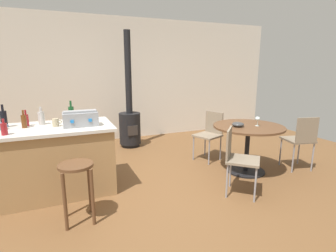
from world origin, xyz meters
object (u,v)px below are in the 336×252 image
object	(u,v)px
bottle_3	(26,120)
cup_0	(1,126)
dining_table	(248,137)
serving_bowl	(238,124)
wooden_stool	(77,179)
bottle_4	(4,129)
folding_chair_near	(210,132)
cup_1	(56,122)
toolbox	(81,119)
bottle_1	(4,118)
bottle_5	(41,118)
folding_chair_left	(301,138)
bottle_0	(71,114)
wine_glass	(258,119)
kitchen_island	(56,159)
bottle_2	(24,121)
wood_stove	(130,120)
folding_chair_far	(238,156)

from	to	relation	value
bottle_3	cup_0	world-z (taller)	bottle_3
dining_table	serving_bowl	size ratio (longest dim) A/B	5.96
wooden_stool	bottle_4	distance (m)	1.01
folding_chair_near	cup_1	xyz separation A→B (m)	(-2.49, -0.33, 0.44)
dining_table	folding_chair_near	distance (m)	0.77
toolbox	bottle_1	bearing A→B (deg)	161.20
dining_table	bottle_5	bearing A→B (deg)	168.43
folding_chair_near	serving_bowl	distance (m)	0.78
wooden_stool	folding_chair_left	bearing A→B (deg)	2.63
cup_1	serving_bowl	size ratio (longest dim) A/B	0.63
bottle_0	wine_glass	distance (m)	2.72
kitchen_island	bottle_1	world-z (taller)	bottle_1
bottle_2	wine_glass	bearing A→B (deg)	-9.40
folding_chair_left	serving_bowl	world-z (taller)	folding_chair_left
bottle_4	cup_0	distance (m)	0.31
folding_chair_near	bottle_1	xyz separation A→B (m)	(-3.08, -0.14, 0.50)
dining_table	toolbox	world-z (taller)	toolbox
wood_stove	bottle_2	world-z (taller)	wood_stove
bottle_1	kitchen_island	bearing A→B (deg)	-18.37
folding_chair_left	bottle_1	size ratio (longest dim) A/B	3.07
dining_table	toolbox	bearing A→B (deg)	173.10
wood_stove	bottle_0	world-z (taller)	wood_stove
folding_chair_left	cup_0	distance (m)	4.23
wooden_stool	bottle_2	bearing A→B (deg)	120.60
bottle_2	cup_0	distance (m)	0.25
kitchen_island	wood_stove	distance (m)	2.18
folding_chair_near	bottle_2	bearing A→B (deg)	-174.60
bottle_3	cup_1	xyz separation A→B (m)	(0.34, -0.16, -0.03)
folding_chair_near	bottle_4	distance (m)	3.11
kitchen_island	serving_bowl	distance (m)	2.62
kitchen_island	bottle_3	bearing A→B (deg)	153.39
wooden_stool	folding_chair_near	size ratio (longest dim) A/B	0.76
folding_chair_near	wine_glass	world-z (taller)	wine_glass
folding_chair_near	bottle_5	distance (m)	2.71
wooden_stool	folding_chair_left	xyz separation A→B (m)	(3.39, 0.16, 0.04)
folding_chair_near	folding_chair_left	bearing A→B (deg)	-43.35
folding_chair_far	wood_stove	size ratio (longest dim) A/B	0.37
folding_chair_far	cup_0	bearing A→B (deg)	159.93
kitchen_island	folding_chair_near	distance (m)	2.56
folding_chair_far	bottle_3	bearing A→B (deg)	155.73
toolbox	bottle_4	world-z (taller)	toolbox
wood_stove	serving_bowl	world-z (taller)	wood_stove
folding_chair_near	bottle_4	world-z (taller)	bottle_4
bottle_0	cup_0	bearing A→B (deg)	-167.54
folding_chair_near	toolbox	xyz separation A→B (m)	(-2.20, -0.44, 0.49)
wood_stove	bottle_5	distance (m)	2.18
wooden_stool	bottle_0	distance (m)	1.17
folding_chair_far	folding_chair_left	distance (m)	1.46
wooden_stool	folding_chair_near	distance (m)	2.60
wooden_stool	bottle_1	size ratio (longest dim) A/B	2.26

